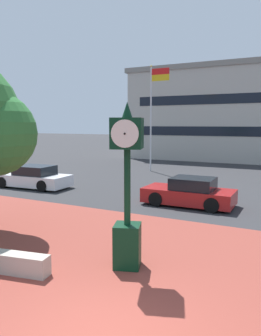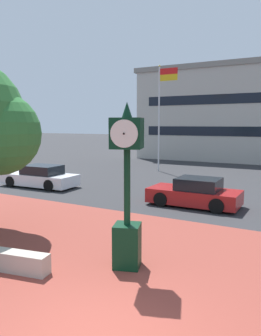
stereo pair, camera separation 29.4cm
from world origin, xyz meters
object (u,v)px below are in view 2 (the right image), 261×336
object	(u,v)px
street_clock	(127,190)
flagpole_primary	(161,110)
car_street_distant	(195,193)
car_street_mid	(40,177)

from	to	relation	value
street_clock	flagpole_primary	bearing A→B (deg)	92.00
car_street_distant	street_clock	bearing A→B (deg)	-175.86
car_street_mid	flagpole_primary	bearing A→B (deg)	-23.38
street_clock	car_street_distant	world-z (taller)	street_clock
flagpole_primary	car_street_mid	bearing A→B (deg)	-110.29
street_clock	flagpole_primary	size ratio (longest dim) A/B	0.52
street_clock	car_street_mid	bearing A→B (deg)	124.99
street_clock	flagpole_primary	world-z (taller)	flagpole_primary
car_street_distant	flagpole_primary	world-z (taller)	flagpole_primary
street_clock	car_street_mid	xyz separation A→B (m)	(-9.99, 7.16, -1.44)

